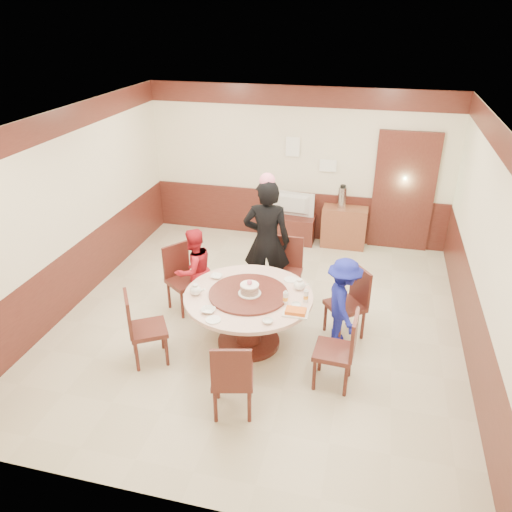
% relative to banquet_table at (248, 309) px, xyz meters
% --- Properties ---
extents(room, '(6.00, 6.04, 2.84)m').
position_rel_banquet_table_xyz_m(room, '(0.01, 0.57, 0.55)').
color(room, beige).
rests_on(room, ground).
extents(banquet_table, '(1.63, 1.63, 0.78)m').
position_rel_banquet_table_xyz_m(banquet_table, '(0.00, 0.00, 0.00)').
color(banquet_table, '#4A1D17').
rests_on(banquet_table, ground).
extents(chair_0, '(0.62, 0.62, 0.97)m').
position_rel_banquet_table_xyz_m(chair_0, '(1.21, 0.52, -0.23)').
color(chair_0, '#4A1D17').
rests_on(chair_0, ground).
extents(chair_1, '(0.44, 0.45, 0.97)m').
position_rel_banquet_table_xyz_m(chair_1, '(0.27, 1.20, -0.23)').
color(chair_1, '#4A1D17').
rests_on(chair_1, ground).
extents(chair_2, '(0.62, 0.61, 0.97)m').
position_rel_banquet_table_xyz_m(chair_2, '(-1.12, 0.62, -0.23)').
color(chair_2, '#4A1D17').
rests_on(chair_2, ground).
extents(chair_3, '(0.61, 0.61, 0.97)m').
position_rel_banquet_table_xyz_m(chair_3, '(-1.13, -0.63, -0.23)').
color(chair_3, '#4A1D17').
rests_on(chair_3, ground).
extents(chair_4, '(0.53, 0.54, 0.97)m').
position_rel_banquet_table_xyz_m(chair_4, '(0.14, -1.23, -0.23)').
color(chair_4, '#4A1D17').
rests_on(chair_4, ground).
extents(chair_5, '(0.47, 0.46, 0.97)m').
position_rel_banquet_table_xyz_m(chair_5, '(1.17, -0.51, -0.23)').
color(chair_5, '#4A1D17').
rests_on(chair_5, ground).
extents(person_standing, '(0.73, 0.53, 1.88)m').
position_rel_banquet_table_xyz_m(person_standing, '(-0.04, 1.20, 0.41)').
color(person_standing, black).
rests_on(person_standing, ground).
extents(person_red, '(0.74, 0.77, 1.26)m').
position_rel_banquet_table_xyz_m(person_red, '(-0.97, 0.66, 0.10)').
color(person_red, red).
rests_on(person_red, ground).
extents(person_blue, '(0.67, 0.89, 1.22)m').
position_rel_banquet_table_xyz_m(person_blue, '(1.16, 0.33, 0.07)').
color(person_blue, navy).
rests_on(person_blue, ground).
extents(birthday_cake, '(0.29, 0.29, 0.20)m').
position_rel_banquet_table_xyz_m(birthday_cake, '(0.02, -0.02, 0.31)').
color(birthday_cake, white).
rests_on(birthday_cake, banquet_table).
extents(teapot_left, '(0.17, 0.15, 0.13)m').
position_rel_banquet_table_xyz_m(teapot_left, '(-0.65, -0.15, 0.28)').
color(teapot_left, white).
rests_on(teapot_left, banquet_table).
extents(teapot_right, '(0.17, 0.15, 0.13)m').
position_rel_banquet_table_xyz_m(teapot_right, '(0.60, 0.29, 0.28)').
color(teapot_right, white).
rests_on(teapot_right, banquet_table).
extents(bowl_0, '(0.16, 0.16, 0.04)m').
position_rel_banquet_table_xyz_m(bowl_0, '(-0.52, 0.32, 0.24)').
color(bowl_0, white).
rests_on(bowl_0, banquet_table).
extents(bowl_1, '(0.13, 0.13, 0.04)m').
position_rel_banquet_table_xyz_m(bowl_1, '(0.37, -0.55, 0.24)').
color(bowl_1, white).
rests_on(bowl_1, banquet_table).
extents(bowl_2, '(0.17, 0.17, 0.04)m').
position_rel_banquet_table_xyz_m(bowl_2, '(-0.36, -0.50, 0.24)').
color(bowl_2, white).
rests_on(bowl_2, banquet_table).
extents(bowl_3, '(0.12, 0.12, 0.04)m').
position_rel_banquet_table_xyz_m(bowl_3, '(0.63, -0.13, 0.24)').
color(bowl_3, white).
rests_on(bowl_3, banquet_table).
extents(saucer_near, '(0.18, 0.18, 0.01)m').
position_rel_banquet_table_xyz_m(saucer_near, '(-0.25, -0.65, 0.22)').
color(saucer_near, white).
rests_on(saucer_near, banquet_table).
extents(saucer_far, '(0.18, 0.18, 0.01)m').
position_rel_banquet_table_xyz_m(saucer_far, '(0.45, 0.50, 0.22)').
color(saucer_far, white).
rests_on(saucer_far, banquet_table).
extents(shrimp_platter, '(0.30, 0.20, 0.06)m').
position_rel_banquet_table_xyz_m(shrimp_platter, '(0.65, -0.29, 0.24)').
color(shrimp_platter, white).
rests_on(shrimp_platter, banquet_table).
extents(bottle_0, '(0.06, 0.06, 0.16)m').
position_rel_banquet_table_xyz_m(bottle_0, '(0.49, -0.10, 0.30)').
color(bottle_0, white).
rests_on(bottle_0, banquet_table).
extents(bottle_1, '(0.06, 0.06, 0.16)m').
position_rel_banquet_table_xyz_m(bottle_1, '(0.73, 0.00, 0.30)').
color(bottle_1, white).
rests_on(bottle_1, banquet_table).
extents(tv_stand, '(0.85, 0.45, 0.50)m').
position_rel_banquet_table_xyz_m(tv_stand, '(-0.03, 3.31, -0.28)').
color(tv_stand, '#4A1D17').
rests_on(tv_stand, ground).
extents(television, '(0.79, 0.18, 0.45)m').
position_rel_banquet_table_xyz_m(television, '(-0.03, 3.31, 0.19)').
color(television, gray).
rests_on(television, tv_stand).
extents(side_cabinet, '(0.80, 0.40, 0.75)m').
position_rel_banquet_table_xyz_m(side_cabinet, '(0.94, 3.34, -0.16)').
color(side_cabinet, brown).
rests_on(side_cabinet, ground).
extents(thermos, '(0.15, 0.15, 0.38)m').
position_rel_banquet_table_xyz_m(thermos, '(0.86, 3.34, 0.41)').
color(thermos, silver).
rests_on(thermos, side_cabinet).
extents(notice_left, '(0.25, 0.00, 0.35)m').
position_rel_banquet_table_xyz_m(notice_left, '(-0.10, 3.51, 1.22)').
color(notice_left, white).
rests_on(notice_left, room).
extents(notice_right, '(0.30, 0.00, 0.22)m').
position_rel_banquet_table_xyz_m(notice_right, '(0.55, 3.51, 0.92)').
color(notice_right, white).
rests_on(notice_right, room).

